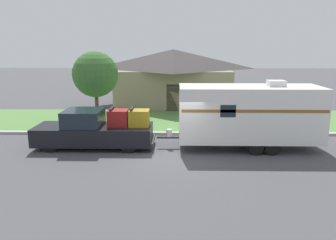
{
  "coord_description": "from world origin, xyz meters",
  "views": [
    {
      "loc": [
        -0.07,
        -14.31,
        4.97
      ],
      "look_at": [
        -0.38,
        1.32,
        1.4
      ],
      "focal_mm": 35.0,
      "sensor_mm": 36.0,
      "label": 1
    }
  ],
  "objects": [
    {
      "name": "mailbox",
      "position": [
        -3.59,
        4.9,
        0.98
      ],
      "size": [
        0.48,
        0.2,
        1.27
      ],
      "color": "brown",
      "rests_on": "ground_plane"
    },
    {
      "name": "house_across_street",
      "position": [
        -0.19,
        14.2,
        2.41
      ],
      "size": [
        10.03,
        7.95,
        4.66
      ],
      "color": "gray",
      "rests_on": "ground_plane"
    },
    {
      "name": "ground_plane",
      "position": [
        0.0,
        0.0,
        0.0
      ],
      "size": [
        120.0,
        120.0,
        0.0
      ],
      "primitive_type": "plane",
      "color": "#47474C"
    },
    {
      "name": "curb_strip",
      "position": [
        0.0,
        3.75,
        0.07
      ],
      "size": [
        80.0,
        0.3,
        0.14
      ],
      "color": "#ADADA8",
      "rests_on": "ground_plane"
    },
    {
      "name": "travel_trailer",
      "position": [
        3.56,
        1.32,
        1.76
      ],
      "size": [
        7.87,
        2.43,
        3.35
      ],
      "color": "black",
      "rests_on": "ground_plane"
    },
    {
      "name": "tree_in_yard",
      "position": [
        -5.07,
        6.37,
        3.18
      ],
      "size": [
        2.89,
        2.89,
        4.63
      ],
      "color": "brown",
      "rests_on": "ground_plane"
    },
    {
      "name": "pickup_truck",
      "position": [
        -3.98,
        1.32,
        0.87
      ],
      "size": [
        5.85,
        2.04,
        2.01
      ],
      "color": "black",
      "rests_on": "ground_plane"
    },
    {
      "name": "lawn_strip",
      "position": [
        0.0,
        7.4,
        0.01
      ],
      "size": [
        80.0,
        7.0,
        0.03
      ],
      "color": "#568442",
      "rests_on": "ground_plane"
    }
  ]
}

